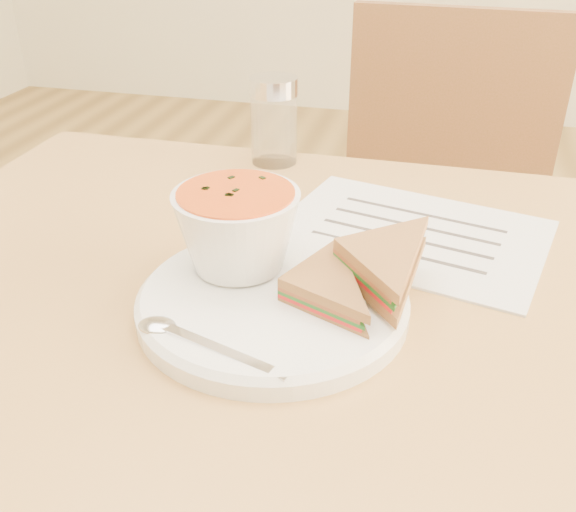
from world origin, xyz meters
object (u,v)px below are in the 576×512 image
(plate, at_px, (273,303))
(condiment_shaker, at_px, (274,121))
(soup_bowl, at_px, (237,233))
(chair_far, at_px, (425,274))

(plate, relative_size, condiment_shaker, 2.08)
(condiment_shaker, bearing_deg, soup_bowl, -80.59)
(chair_far, bearing_deg, plate, 80.59)
(soup_bowl, height_order, condiment_shaker, condiment_shaker)
(chair_far, relative_size, condiment_shaker, 7.35)
(soup_bowl, bearing_deg, chair_far, 71.86)
(chair_far, relative_size, plate, 3.52)
(soup_bowl, xyz_separation_m, condiment_shaker, (-0.06, 0.34, 0.00))
(condiment_shaker, bearing_deg, chair_far, 42.84)
(condiment_shaker, bearing_deg, plate, -74.79)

